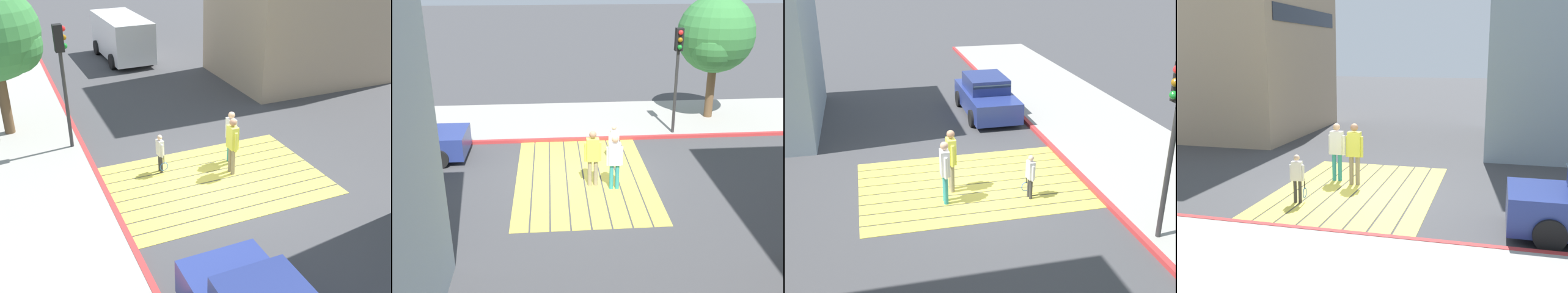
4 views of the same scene
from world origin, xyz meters
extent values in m
plane|color=#424244|center=(0.00, 0.00, 0.00)|extent=(120.00, 120.00, 0.00)
cube|color=#EAD64C|center=(0.00, -1.93, 0.01)|extent=(6.40, 0.50, 0.01)
cube|color=#EAD64C|center=(0.00, -1.38, 0.01)|extent=(6.40, 0.50, 0.01)
cube|color=#EAD64C|center=(0.00, -0.83, 0.01)|extent=(6.40, 0.50, 0.01)
cube|color=#EAD64C|center=(0.00, -0.28, 0.01)|extent=(6.40, 0.50, 0.01)
cube|color=#EAD64C|center=(0.00, 0.27, 0.01)|extent=(6.40, 0.50, 0.01)
cube|color=#EAD64C|center=(0.00, 0.82, 0.01)|extent=(6.40, 0.50, 0.01)
cube|color=#EAD64C|center=(0.00, 1.38, 0.01)|extent=(6.40, 0.50, 0.01)
cube|color=#EAD64C|center=(0.00, 1.93, 0.01)|extent=(6.40, 0.50, 0.01)
cube|color=#9E9B93|center=(-5.60, 0.00, 0.06)|extent=(4.80, 40.00, 0.12)
cube|color=#BC3333|center=(-3.25, 0.00, 0.07)|extent=(0.16, 40.00, 0.13)
cube|color=#1E2833|center=(-2.00, -5.38, 1.21)|extent=(1.48, 0.34, 0.49)
cylinder|color=black|center=(-1.11, -4.82, 0.33)|extent=(0.22, 0.66, 0.66)
cube|color=silver|center=(1.06, 14.10, 1.30)|extent=(2.23, 5.25, 2.10)
cube|color=#19232D|center=(1.12, 11.54, 1.67)|extent=(1.89, 0.11, 0.70)
cylinder|color=black|center=(0.05, 12.47, 0.40)|extent=(0.28, 0.81, 0.80)
cylinder|color=black|center=(2.15, 12.52, 0.40)|extent=(0.28, 0.81, 0.80)
cylinder|color=black|center=(-0.03, 15.69, 0.40)|extent=(0.28, 0.81, 0.80)
cylinder|color=black|center=(2.07, 15.74, 0.40)|extent=(0.28, 0.81, 0.80)
cylinder|color=#2D2D2D|center=(-3.60, 3.87, 1.70)|extent=(0.12, 0.12, 3.40)
cube|color=black|center=(-3.60, 3.87, 3.82)|extent=(0.28, 0.28, 0.84)
sphere|color=#FF2323|center=(-3.44, 3.87, 4.10)|extent=(0.18, 0.18, 0.18)
sphere|color=#956310|center=(-3.44, 3.87, 3.83)|extent=(0.18, 0.18, 0.18)
sphere|color=#188429|center=(-3.44, 3.87, 3.56)|extent=(0.18, 0.18, 0.18)
cylinder|color=brown|center=(-5.46, 5.93, 1.30)|extent=(0.36, 0.36, 2.60)
sphere|color=#387F3D|center=(-4.86, 5.63, 3.32)|extent=(1.92, 1.92, 1.92)
cylinder|color=gray|center=(0.63, 0.34, 0.43)|extent=(0.13, 0.13, 0.86)
cylinder|color=gray|center=(0.63, 0.15, 0.43)|extent=(0.13, 0.13, 0.86)
cube|color=#D8D84C|center=(0.63, 0.25, 1.22)|extent=(0.24, 0.38, 0.72)
sphere|color=#9E7051|center=(0.63, 0.25, 1.71)|extent=(0.22, 0.22, 0.22)
cylinder|color=#D8D84C|center=(0.62, 0.47, 1.15)|extent=(0.09, 0.09, 0.61)
cylinder|color=#D8D84C|center=(0.63, 0.03, 1.15)|extent=(0.09, 0.09, 0.61)
cylinder|color=teal|center=(0.92, 0.98, 0.42)|extent=(0.12, 0.12, 0.83)
cylinder|color=teal|center=(0.91, 0.80, 0.42)|extent=(0.12, 0.12, 0.83)
cube|color=white|center=(0.91, 0.89, 1.18)|extent=(0.23, 0.37, 0.69)
sphere|color=tan|center=(0.91, 0.89, 1.65)|extent=(0.22, 0.22, 0.22)
cylinder|color=white|center=(0.92, 1.10, 1.11)|extent=(0.09, 0.09, 0.59)
cylinder|color=white|center=(0.91, 0.68, 1.11)|extent=(0.09, 0.09, 0.59)
cylinder|color=#333338|center=(-1.37, 1.24, 0.30)|extent=(0.09, 0.09, 0.60)
cylinder|color=#333338|center=(-1.36, 1.11, 0.30)|extent=(0.09, 0.09, 0.60)
cube|color=white|center=(-1.36, 1.17, 0.85)|extent=(0.19, 0.28, 0.50)
sphere|color=beige|center=(-1.36, 1.17, 1.20)|extent=(0.16, 0.16, 0.16)
cylinder|color=white|center=(-1.38, 1.33, 0.80)|extent=(0.07, 0.07, 0.43)
cylinder|color=white|center=(-1.35, 1.01, 0.80)|extent=(0.07, 0.07, 0.43)
cylinder|color=black|center=(-1.31, 1.00, 0.51)|extent=(0.03, 0.03, 0.28)
torus|color=blue|center=(-1.31, 1.00, 0.27)|extent=(0.28, 0.05, 0.28)
camera|label=1|loc=(-5.44, -10.88, 7.18)|focal=42.80mm
camera|label=2|loc=(13.64, -0.96, 6.66)|focal=42.64mm
camera|label=3|loc=(2.76, 12.49, 6.44)|focal=45.25mm
camera|label=4|loc=(-12.17, -3.72, 3.84)|focal=43.40mm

